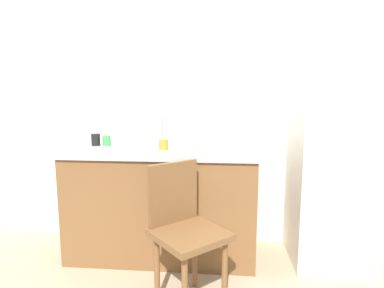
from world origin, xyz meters
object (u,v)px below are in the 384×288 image
cup_black (96,140)px  cup_white (132,142)px  cup_orange (164,144)px  chair (184,227)px  refrigerator (331,189)px  dish_tray (219,147)px  cup_green (107,141)px

cup_black → cup_white: 0.35m
cup_white → cup_orange: bearing=-17.6°
cup_orange → chair: bearing=-68.2°
chair → refrigerator: bearing=-11.9°
cup_orange → cup_white: size_ratio=1.00×
dish_tray → cup_orange: 0.44m
cup_black → cup_orange: size_ratio=1.21×
dish_tray → cup_black: 1.06m
dish_tray → cup_black: (-1.06, 0.13, 0.03)m
dish_tray → cup_white: (-0.71, 0.05, 0.02)m
chair → cup_orange: (-0.23, 0.58, 0.43)m
chair → dish_tray: size_ratio=3.18×
refrigerator → dish_tray: 0.94m
cup_green → cup_black: bearing=174.9°
cup_white → cup_green: size_ratio=0.96×
cup_black → cup_white: bearing=-12.2°
dish_tray → cup_orange: bearing=-175.5°
dish_tray → refrigerator: bearing=1.1°
dish_tray → cup_green: 0.96m
cup_black → cup_white: (0.34, -0.07, -0.01)m
cup_black → cup_white: size_ratio=1.21×
cup_black → cup_orange: bearing=-14.6°
refrigerator → cup_orange: size_ratio=13.99×
cup_orange → cup_white: (-0.28, 0.09, 0.00)m
cup_orange → cup_green: (-0.52, 0.15, 0.00)m
chair → cup_black: 1.21m
cup_green → cup_orange: bearing=-16.4°
chair → dish_tray: 0.77m
refrigerator → cup_white: size_ratio=13.99×
cup_black → cup_orange: cup_black is taller
refrigerator → cup_orange: (-1.31, -0.05, 0.34)m
refrigerator → cup_white: (-1.59, 0.04, 0.34)m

